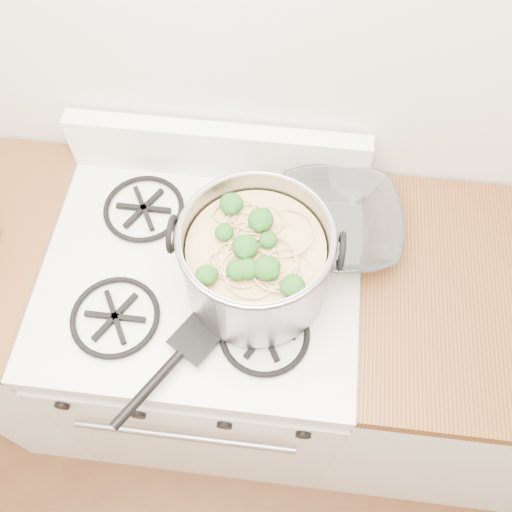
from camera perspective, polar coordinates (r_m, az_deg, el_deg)
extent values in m
plane|color=silver|center=(1.24, -4.65, 22.86)|extent=(3.60, 0.00, 3.60)
cube|color=white|center=(1.82, -4.23, -8.85)|extent=(0.76, 0.65, 0.81)
cube|color=white|center=(1.39, -5.48, -1.73)|extent=(0.76, 0.65, 0.04)
cube|color=black|center=(1.72, -5.96, -18.36)|extent=(0.58, 0.02, 0.46)
cube|color=black|center=(1.36, -5.59, -1.09)|extent=(0.60, 0.56, 0.02)
cylinder|color=black|center=(1.44, -18.71, -13.62)|extent=(0.04, 0.03, 0.04)
cylinder|color=black|center=(1.39, -11.60, -14.92)|extent=(0.04, 0.03, 0.04)
cylinder|color=black|center=(1.36, -3.11, -16.16)|extent=(0.04, 0.03, 0.04)
cylinder|color=black|center=(1.35, 4.79, -17.00)|extent=(0.04, 0.03, 0.04)
cube|color=silver|center=(1.91, -19.50, -6.32)|extent=(0.25, 0.65, 0.88)
cube|color=silver|center=(1.89, 23.48, -10.70)|extent=(1.00, 0.65, 0.88)
cylinder|color=gray|center=(1.22, 0.00, -0.49)|extent=(0.32, 0.32, 0.21)
torus|color=gray|center=(1.14, 0.00, 2.03)|extent=(0.33, 0.33, 0.01)
torus|color=black|center=(1.18, -8.37, 2.18)|extent=(0.01, 0.08, 0.08)
torus|color=black|center=(1.16, 8.52, 0.47)|extent=(0.01, 0.08, 0.08)
cylinder|color=tan|center=(1.25, 0.00, -1.04)|extent=(0.29, 0.29, 0.16)
sphere|color=#1E5617|center=(1.16, 0.00, 1.33)|extent=(0.04, 0.04, 0.04)
sphere|color=#1E5617|center=(1.16, 0.00, 1.33)|extent=(0.04, 0.04, 0.04)
sphere|color=#1E5617|center=(1.16, 0.00, 1.33)|extent=(0.04, 0.04, 0.04)
sphere|color=#1E5617|center=(1.16, 0.00, 1.33)|extent=(0.04, 0.04, 0.04)
sphere|color=#1E5617|center=(1.16, 0.00, 1.33)|extent=(0.04, 0.04, 0.04)
sphere|color=#1E5617|center=(1.16, 0.00, 1.33)|extent=(0.04, 0.04, 0.04)
sphere|color=#1E5617|center=(1.16, 0.00, 1.33)|extent=(0.04, 0.04, 0.04)
sphere|color=#1E5617|center=(1.16, 0.00, 1.33)|extent=(0.04, 0.04, 0.04)
sphere|color=#1E5617|center=(1.16, 0.00, 1.33)|extent=(0.04, 0.04, 0.04)
sphere|color=#1E5617|center=(1.16, 0.00, 1.33)|extent=(0.04, 0.04, 0.04)
imported|color=white|center=(1.39, 7.95, 2.75)|extent=(0.13, 0.13, 0.03)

